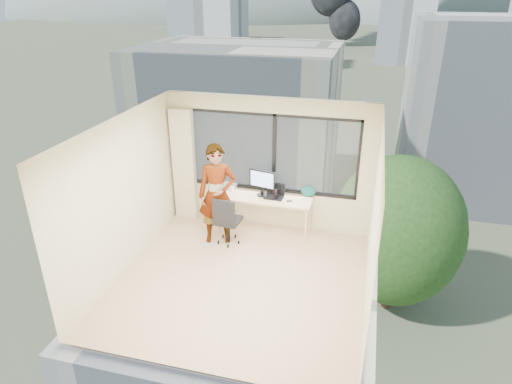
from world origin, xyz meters
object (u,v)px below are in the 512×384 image
(handbag, at_px, (308,191))
(monitor, at_px, (262,183))
(game_console, at_px, (229,186))
(person, at_px, (217,195))
(desk, at_px, (265,214))
(laptop, at_px, (274,192))
(chair, at_px, (228,219))

(handbag, bearing_deg, monitor, 179.13)
(game_console, bearing_deg, person, -75.02)
(desk, relative_size, person, 0.94)
(desk, xyz_separation_m, laptop, (0.18, 0.01, 0.49))
(game_console, bearing_deg, laptop, -1.57)
(game_console, distance_m, handbag, 1.60)
(game_console, bearing_deg, monitor, -2.57)
(chair, bearing_deg, laptop, 42.40)
(desk, height_order, handbag, handbag)
(chair, bearing_deg, person, 174.12)
(chair, relative_size, laptop, 2.65)
(chair, xyz_separation_m, handbag, (1.36, 0.81, 0.36))
(desk, relative_size, laptop, 4.83)
(game_console, relative_size, handbag, 1.01)
(person, relative_size, game_console, 6.75)
(person, bearing_deg, game_console, 76.20)
(handbag, bearing_deg, desk, -176.12)
(game_console, xyz_separation_m, handbag, (1.60, -0.02, 0.07))
(monitor, distance_m, laptop, 0.29)
(desk, distance_m, game_console, 0.93)
(laptop, bearing_deg, chair, -138.33)
(chair, distance_m, game_console, 0.91)
(game_console, bearing_deg, chair, -61.22)
(monitor, distance_m, game_console, 0.80)
(monitor, bearing_deg, laptop, 0.33)
(laptop, xyz_separation_m, handbag, (0.62, 0.22, -0.01))
(chair, height_order, person, person)
(desk, bearing_deg, game_console, 162.28)
(desk, bearing_deg, person, -144.95)
(handbag, bearing_deg, chair, -161.64)
(monitor, xyz_separation_m, game_console, (-0.74, 0.20, -0.23))
(chair, distance_m, handbag, 1.62)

